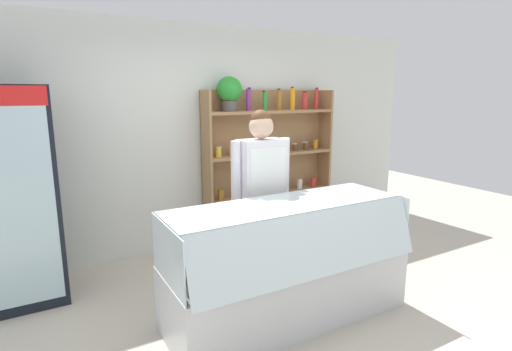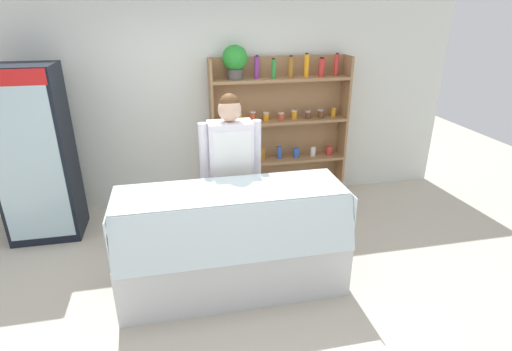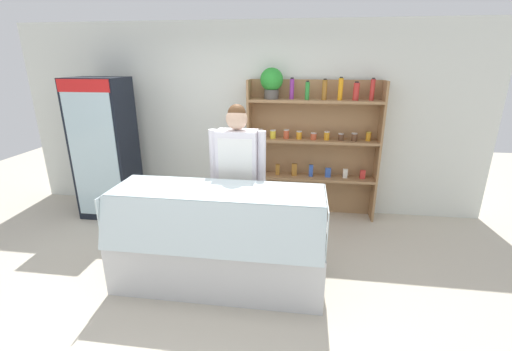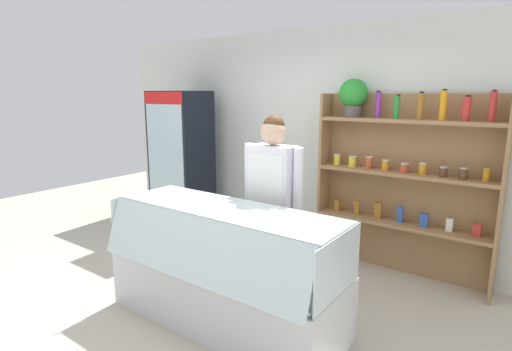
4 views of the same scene
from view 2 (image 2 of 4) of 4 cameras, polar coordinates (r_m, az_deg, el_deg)
The scene contains 6 objects.
ground_plane at distance 4.07m, azimuth -3.90°, elevation -15.02°, with size 12.00×12.00×0.00m, color beige.
back_wall at distance 5.30m, azimuth -7.44°, elevation 10.20°, with size 6.80×0.10×2.70m, color silver.
drinks_fridge at distance 5.05m, azimuth -29.05°, elevation 2.48°, with size 0.75×0.58×1.97m.
shelving_unit at distance 5.29m, azimuth 2.40°, elevation 8.57°, with size 1.81×0.31×2.09m.
deli_display_case at distance 3.86m, azimuth -3.36°, elevation -11.69°, with size 2.07×0.81×1.01m.
shop_clerk at distance 4.05m, azimuth -3.60°, elevation 1.79°, with size 0.63×0.25×1.75m.
Camera 2 is at (-0.40, -3.19, 2.50)m, focal length 28.00 mm.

